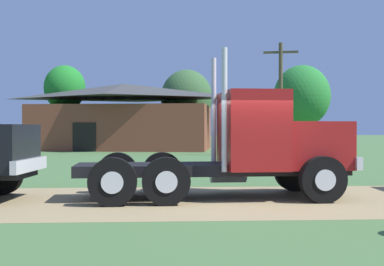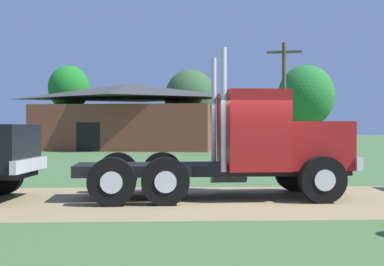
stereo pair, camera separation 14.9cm
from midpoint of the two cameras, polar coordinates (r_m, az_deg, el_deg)
name	(u,v)px [view 2 (the right image)]	position (r m, az deg, el deg)	size (l,w,h in m)	color
ground_plane	(255,200)	(12.55, 7.75, -7.80)	(200.00, 200.00, 0.00)	#466B3A
dirt_track	(255,200)	(12.55, 7.75, -7.78)	(120.00, 5.44, 0.01)	#988259
truck_foreground_white	(251,148)	(12.92, 7.29, -1.71)	(7.21, 2.88, 3.79)	black
shed_building	(128,118)	(40.89, -7.44, 1.79)	(15.76, 10.44, 5.47)	brown
utility_pole_near	(284,96)	(31.69, 10.86, 4.32)	(2.18, 0.63, 7.25)	#4E432D
tree_left	(69,88)	(44.85, -14.13, 5.09)	(3.63, 3.63, 7.36)	#513823
tree_mid	(190,98)	(44.68, -0.10, 4.09)	(4.74, 4.74, 7.13)	#513823
tree_right	(306,96)	(46.35, 13.30, 4.24)	(5.20, 5.20, 7.61)	#513823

